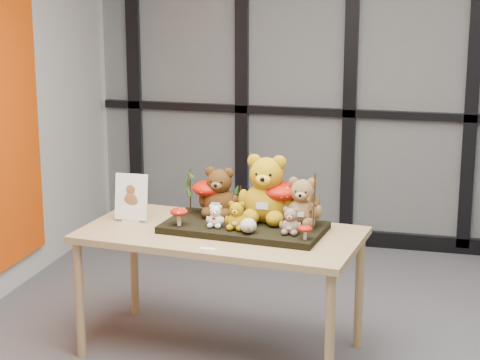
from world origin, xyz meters
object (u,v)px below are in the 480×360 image
(bear_pooh_yellow, at_px, (267,185))
(bear_tan_back, at_px, (303,199))
(display_table, at_px, (221,243))
(mushroom_back_right, at_px, (281,200))
(bear_small_yellow, at_px, (237,214))
(bear_brown_medium, at_px, (219,189))
(mushroom_front_left, at_px, (179,216))
(bear_white_bow, at_px, (216,215))
(mushroom_front_right, at_px, (305,232))
(bear_beige_small, at_px, (291,219))
(mushroom_back_left, at_px, (209,196))
(diorama_tray, at_px, (244,228))
(sign_holder, at_px, (131,200))
(plush_cream_hedgehog, at_px, (248,225))

(bear_pooh_yellow, bearing_deg, bear_tan_back, -2.67)
(display_table, xyz_separation_m, mushroom_back_right, (0.30, 0.16, 0.23))
(bear_small_yellow, relative_size, mushroom_back_right, 0.69)
(bear_brown_medium, distance_m, mushroom_front_left, 0.31)
(bear_white_bow, height_order, mushroom_front_right, bear_white_bow)
(bear_white_bow, bearing_deg, bear_beige_small, 2.97)
(bear_brown_medium, distance_m, mushroom_back_left, 0.08)
(display_table, height_order, mushroom_back_left, mushroom_back_left)
(bear_tan_back, distance_m, bear_beige_small, 0.19)
(diorama_tray, bearing_deg, sign_holder, -176.64)
(diorama_tray, xyz_separation_m, bear_beige_small, (0.28, -0.10, 0.10))
(display_table, relative_size, bear_tan_back, 5.41)
(bear_small_yellow, distance_m, mushroom_front_right, 0.40)
(bear_brown_medium, relative_size, mushroom_back_left, 1.44)
(bear_beige_small, relative_size, mushroom_back_right, 0.64)
(mushroom_back_right, xyz_separation_m, sign_holder, (-0.85, -0.08, -0.04))
(mushroom_back_left, height_order, mushroom_front_right, mushroom_back_left)
(diorama_tray, bearing_deg, bear_beige_small, -14.56)
(bear_pooh_yellow, height_order, sign_holder, bear_pooh_yellow)
(display_table, height_order, plush_cream_hedgehog, plush_cream_hedgehog)
(mushroom_back_left, relative_size, sign_holder, 0.79)
(bear_pooh_yellow, xyz_separation_m, bear_small_yellow, (-0.12, -0.20, -0.12))
(bear_small_yellow, xyz_separation_m, plush_cream_hedgehog, (0.08, -0.05, -0.04))
(mushroom_back_right, bearing_deg, bear_tan_back, -16.79)
(bear_white_bow, relative_size, mushroom_front_right, 1.67)
(bear_beige_small, xyz_separation_m, mushroom_front_left, (-0.62, -0.00, -0.02))
(mushroom_back_left, distance_m, sign_holder, 0.45)
(mushroom_front_right, bearing_deg, plush_cream_hedgehog, 173.69)
(mushroom_front_left, distance_m, sign_holder, 0.36)
(bear_pooh_yellow, distance_m, plush_cream_hedgehog, 0.30)
(mushroom_back_left, bearing_deg, mushroom_front_right, -28.35)
(mushroom_back_left, distance_m, mushroom_back_right, 0.43)
(bear_white_bow, xyz_separation_m, mushroom_front_right, (0.51, -0.10, -0.03))
(bear_pooh_yellow, distance_m, mushroom_back_left, 0.36)
(display_table, height_order, mushroom_back_right, mushroom_back_right)
(mushroom_back_right, bearing_deg, diorama_tray, -148.97)
(bear_small_yellow, distance_m, plush_cream_hedgehog, 0.10)
(mushroom_front_right, bearing_deg, bear_beige_small, 139.58)
(bear_tan_back, xyz_separation_m, bear_beige_small, (-0.03, -0.17, -0.07))
(bear_brown_medium, height_order, plush_cream_hedgehog, bear_brown_medium)
(diorama_tray, distance_m, sign_holder, 0.68)
(bear_pooh_yellow, relative_size, bear_tan_back, 1.41)
(display_table, height_order, bear_tan_back, bear_tan_back)
(display_table, relative_size, bear_brown_medium, 5.12)
(bear_brown_medium, bearing_deg, display_table, -66.49)
(diorama_tray, distance_m, bear_brown_medium, 0.28)
(display_table, relative_size, bear_pooh_yellow, 3.84)
(diorama_tray, distance_m, plush_cream_hedgehog, 0.17)
(bear_pooh_yellow, bearing_deg, mushroom_back_right, 12.30)
(display_table, xyz_separation_m, bear_pooh_yellow, (0.22, 0.15, 0.31))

